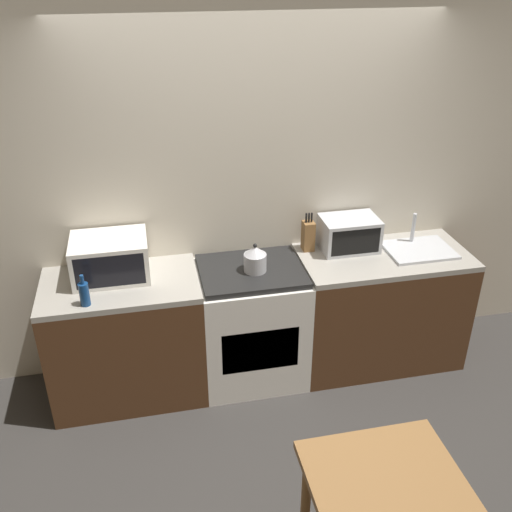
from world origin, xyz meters
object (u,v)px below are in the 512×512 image
at_px(stove_range, 252,323).
at_px(bottle, 84,294).
at_px(microwave, 110,258).
at_px(kettle, 255,259).
at_px(dining_table, 386,502).
at_px(toaster_oven, 349,234).

distance_m(stove_range, bottle, 1.23).
distance_m(stove_range, microwave, 1.10).
relative_size(kettle, microwave, 0.42).
bearing_deg(dining_table, toaster_oven, 75.70).
bearing_deg(kettle, toaster_oven, 13.58).
bearing_deg(kettle, bottle, -169.93).
relative_size(stove_range, dining_table, 1.24).
height_order(microwave, toaster_oven, microwave).
bearing_deg(kettle, stove_range, 125.33).
bearing_deg(bottle, dining_table, -47.92).
xyz_separation_m(microwave, bottle, (-0.16, -0.32, -0.06)).
xyz_separation_m(kettle, toaster_oven, (0.73, 0.18, 0.03)).
xyz_separation_m(stove_range, bottle, (-1.08, -0.22, 0.53)).
bearing_deg(bottle, microwave, 64.15).
bearing_deg(stove_range, kettle, -54.67).
relative_size(microwave, toaster_oven, 1.22).
height_order(microwave, dining_table, microwave).
bearing_deg(dining_table, bottle, 132.08).
distance_m(microwave, dining_table, 2.22).
xyz_separation_m(kettle, dining_table, (0.25, -1.70, -0.38)).
bearing_deg(stove_range, microwave, 173.92).
height_order(stove_range, bottle, bottle).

